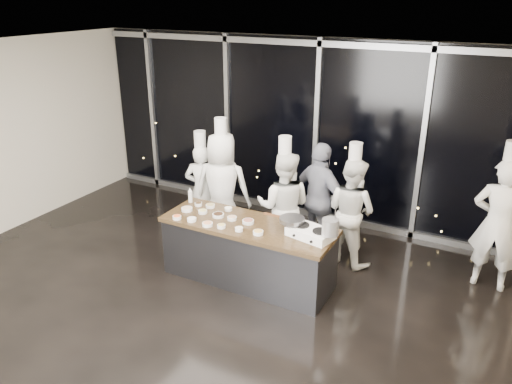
# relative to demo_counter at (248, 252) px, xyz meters

# --- Properties ---
(ground) EXTENTS (9.00, 9.00, 0.00)m
(ground) POSITION_rel_demo_counter_xyz_m (0.00, -0.90, -0.45)
(ground) COLOR black
(ground) RESTS_ON ground
(room_shell) EXTENTS (9.02, 7.02, 3.21)m
(room_shell) POSITION_rel_demo_counter_xyz_m (0.18, -0.90, 1.79)
(room_shell) COLOR beige
(room_shell) RESTS_ON ground
(window_wall) EXTENTS (8.90, 0.11, 3.20)m
(window_wall) POSITION_rel_demo_counter_xyz_m (0.00, 2.53, 1.14)
(window_wall) COLOR black
(window_wall) RESTS_ON ground
(demo_counter) EXTENTS (2.46, 0.86, 0.90)m
(demo_counter) POSITION_rel_demo_counter_xyz_m (0.00, 0.00, 0.00)
(demo_counter) COLOR #37373C
(demo_counter) RESTS_ON ground
(stove) EXTENTS (0.65, 0.48, 0.14)m
(stove) POSITION_rel_demo_counter_xyz_m (0.92, 0.03, 0.51)
(stove) COLOR white
(stove) RESTS_ON demo_counter
(frying_pan) EXTENTS (0.61, 0.40, 0.06)m
(frying_pan) POSITION_rel_demo_counter_xyz_m (0.62, 0.07, 0.62)
(frying_pan) COLOR slate
(frying_pan) RESTS_ON stove
(stock_pot) EXTENTS (0.25, 0.25, 0.21)m
(stock_pot) POSITION_rel_demo_counter_xyz_m (1.21, -0.05, 0.69)
(stock_pot) COLOR #B0B0B3
(stock_pot) RESTS_ON stove
(prep_bowls) EXTENTS (1.43, 0.71, 0.05)m
(prep_bowls) POSITION_rel_demo_counter_xyz_m (-0.48, -0.07, 0.47)
(prep_bowls) COLOR silver
(prep_bowls) RESTS_ON demo_counter
(squeeze_bottle) EXTENTS (0.06, 0.06, 0.23)m
(squeeze_bottle) POSITION_rel_demo_counter_xyz_m (-1.14, 0.26, 0.56)
(squeeze_bottle) COLOR silver
(squeeze_bottle) RESTS_ON demo_counter
(chef_far_left) EXTENTS (0.67, 0.53, 1.82)m
(chef_far_left) POSITION_rel_demo_counter_xyz_m (-1.40, 0.96, 0.36)
(chef_far_left) COLOR silver
(chef_far_left) RESTS_ON ground
(chef_left) EXTENTS (1.04, 0.82, 2.10)m
(chef_left) POSITION_rel_demo_counter_xyz_m (-0.95, 0.88, 0.49)
(chef_left) COLOR silver
(chef_left) RESTS_ON ground
(chef_center) EXTENTS (0.99, 0.85, 1.97)m
(chef_center) POSITION_rel_demo_counter_xyz_m (0.17, 0.82, 0.43)
(chef_center) COLOR silver
(chef_center) RESTS_ON ground
(guest) EXTENTS (1.15, 0.83, 1.81)m
(guest) POSITION_rel_demo_counter_xyz_m (0.58, 1.26, 0.45)
(guest) COLOR #141C37
(guest) RESTS_ON ground
(chef_right) EXTENTS (0.99, 0.89, 1.90)m
(chef_right) POSITION_rel_demo_counter_xyz_m (1.09, 1.22, 0.39)
(chef_right) COLOR silver
(chef_right) RESTS_ON ground
(chef_side) EXTENTS (0.70, 0.48, 2.12)m
(chef_side) POSITION_rel_demo_counter_xyz_m (3.07, 1.47, 0.51)
(chef_side) COLOR silver
(chef_side) RESTS_ON ground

